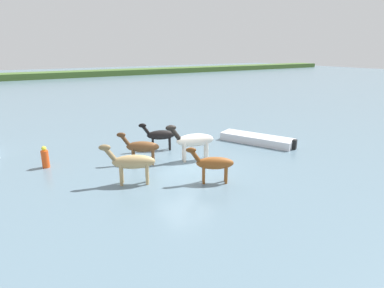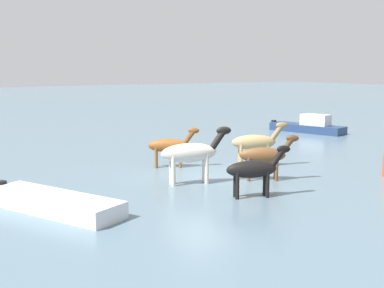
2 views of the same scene
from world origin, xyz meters
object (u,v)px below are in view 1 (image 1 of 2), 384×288
at_px(horse_lead, 213,163).
at_px(boat_dinghy_port, 257,140).
at_px(horse_dark_mare, 141,147).
at_px(horse_rear_stallion, 193,140).
at_px(buoy_channel_marker, 45,158).
at_px(horse_chestnut_trailing, 160,135).
at_px(horse_pinto_flank, 132,162).

bearing_deg(horse_lead, boat_dinghy_port, -118.67).
bearing_deg(boat_dinghy_port, horse_dark_mare, 62.75).
bearing_deg(boat_dinghy_port, horse_rear_stallion, 72.14).
bearing_deg(buoy_channel_marker, horse_lead, -44.68).
height_order(horse_dark_mare, boat_dinghy_port, horse_dark_mare).
bearing_deg(boat_dinghy_port, buoy_channel_marker, 53.86).
relative_size(boat_dinghy_port, buoy_channel_marker, 4.17).
bearing_deg(horse_chestnut_trailing, buoy_channel_marker, 17.29).
relative_size(horse_lead, horse_dark_mare, 1.00).
distance_m(horse_chestnut_trailing, buoy_channel_marker, 6.28).
distance_m(horse_pinto_flank, horse_rear_stallion, 4.14).
bearing_deg(horse_rear_stallion, boat_dinghy_port, -156.37).
height_order(boat_dinghy_port, buoy_channel_marker, buoy_channel_marker).
xyz_separation_m(horse_pinto_flank, buoy_channel_marker, (-2.99, 4.27, -0.53)).
distance_m(horse_lead, horse_chestnut_trailing, 5.59).
relative_size(horse_rear_stallion, boat_dinghy_port, 0.55).
bearing_deg(horse_rear_stallion, horse_chestnut_trailing, -58.07).
bearing_deg(boat_dinghy_port, horse_pinto_flank, 76.37).
bearing_deg(buoy_channel_marker, boat_dinghy_port, -11.47).
bearing_deg(horse_pinto_flank, horse_dark_mare, -96.40).
bearing_deg(horse_lead, horse_rear_stallion, -74.89).
bearing_deg(horse_pinto_flank, horse_rear_stallion, -137.41).
relative_size(horse_lead, horse_rear_stallion, 0.77).
distance_m(horse_pinto_flank, buoy_channel_marker, 5.24).
height_order(horse_lead, horse_rear_stallion, horse_rear_stallion).
relative_size(horse_chestnut_trailing, horse_dark_mare, 1.04).
bearing_deg(horse_dark_mare, horse_pinto_flank, 90.30).
relative_size(horse_pinto_flank, boat_dinghy_port, 0.49).
height_order(horse_pinto_flank, horse_rear_stallion, horse_rear_stallion).
bearing_deg(boat_dinghy_port, horse_lead, 95.96).
xyz_separation_m(horse_lead, horse_chestnut_trailing, (0.12, 5.59, -0.00)).
distance_m(horse_dark_mare, buoy_channel_marker, 4.87).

